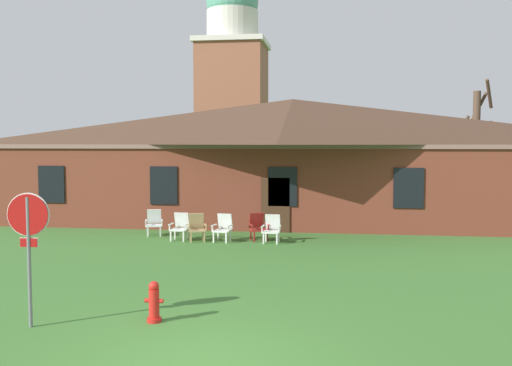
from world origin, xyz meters
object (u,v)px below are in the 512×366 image
at_px(stop_sign, 28,233).
at_px(lawn_chair_by_porch, 154,222).
at_px(lawn_chair_middle, 223,227).
at_px(lawn_chair_left_end, 197,227).
at_px(fire_hydrant, 154,303).
at_px(lawn_chair_near_door, 180,226).
at_px(lawn_chair_far_side, 272,228).
at_px(lawn_chair_right_end, 258,226).

distance_m(stop_sign, lawn_chair_by_porch, 10.79).
bearing_deg(lawn_chair_middle, stop_sign, -100.04).
bearing_deg(lawn_chair_left_end, fire_hydrant, -81.28).
bearing_deg(stop_sign, lawn_chair_middle, 79.96).
xyz_separation_m(lawn_chair_near_door, lawn_chair_middle, (1.56, -0.08, 0.00)).
relative_size(lawn_chair_left_end, lawn_chair_far_side, 1.00).
bearing_deg(lawn_chair_near_door, stop_sign, -90.93).
xyz_separation_m(lawn_chair_near_door, lawn_chair_left_end, (0.63, -0.12, 0.00)).
xyz_separation_m(lawn_chair_far_side, fire_hydrant, (-1.24, -9.13, -0.12)).
distance_m(lawn_chair_middle, lawn_chair_right_end, 1.23).
relative_size(lawn_chair_right_end, fire_hydrant, 1.21).
xyz_separation_m(stop_sign, lawn_chair_right_end, (2.88, 10.12, -1.28)).
height_order(lawn_chair_by_porch, fire_hydrant, lawn_chair_by_porch).
relative_size(stop_sign, lawn_chair_middle, 2.62).
bearing_deg(lawn_chair_middle, lawn_chair_by_porch, 161.49).
xyz_separation_m(lawn_chair_by_porch, lawn_chair_middle, (2.79, -0.94, 0.00)).
xyz_separation_m(stop_sign, lawn_chair_near_door, (0.16, 9.80, -1.28)).
relative_size(lawn_chair_by_porch, fire_hydrant, 1.21).
relative_size(lawn_chair_middle, fire_hydrant, 1.21).
height_order(stop_sign, lawn_chair_left_end, stop_sign).
distance_m(lawn_chair_by_porch, lawn_chair_left_end, 2.10).
bearing_deg(stop_sign, lawn_chair_by_porch, 95.75).
distance_m(stop_sign, lawn_chair_near_door, 9.89).
xyz_separation_m(lawn_chair_middle, lawn_chair_far_side, (1.70, 0.02, 0.00)).
relative_size(stop_sign, lawn_chair_by_porch, 2.62).
xyz_separation_m(lawn_chair_by_porch, lawn_chair_far_side, (4.49, -0.91, 0.00)).
bearing_deg(lawn_chair_near_door, lawn_chair_middle, -2.95).
distance_m(lawn_chair_left_end, lawn_chair_far_side, 2.64).
xyz_separation_m(lawn_chair_left_end, lawn_chair_far_side, (2.64, 0.06, 0.00)).
bearing_deg(fire_hydrant, lawn_chair_near_door, 102.39).
xyz_separation_m(lawn_chair_right_end, fire_hydrant, (-0.70, -9.51, -0.12)).
distance_m(lawn_chair_by_porch, lawn_chair_far_side, 4.59).
height_order(lawn_chair_middle, lawn_chair_right_end, same).
height_order(lawn_chair_middle, fire_hydrant, lawn_chair_middle).
xyz_separation_m(stop_sign, lawn_chair_middle, (1.72, 9.72, -1.28)).
bearing_deg(lawn_chair_left_end, lawn_chair_far_side, 1.28).
relative_size(stop_sign, fire_hydrant, 3.18).
relative_size(lawn_chair_by_porch, lawn_chair_near_door, 1.00).
distance_m(lawn_chair_by_porch, lawn_chair_near_door, 1.50).
relative_size(lawn_chair_near_door, lawn_chair_right_end, 1.00).
height_order(lawn_chair_middle, lawn_chair_far_side, same).
height_order(lawn_chair_by_porch, lawn_chair_middle, same).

